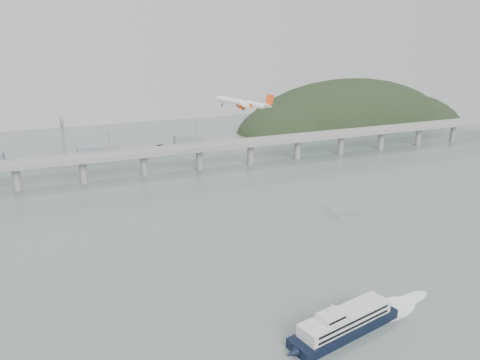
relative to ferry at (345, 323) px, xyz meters
name	(u,v)px	position (x,y,z in m)	size (l,w,h in m)	color
ground	(281,277)	(-3.91, 50.89, -4.49)	(900.00, 900.00, 0.00)	slate
bridge	(176,153)	(-5.06, 250.89, 13.16)	(800.00, 22.00, 23.90)	gray
headland	(356,137)	(281.27, 382.64, -23.83)	(365.00, 155.00, 156.00)	black
ferry	(345,323)	(0.00, 0.00, 0.00)	(86.89, 28.96, 16.56)	black
airliner	(244,103)	(14.44, 144.12, 70.79)	(39.27, 36.26, 10.59)	white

